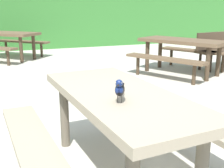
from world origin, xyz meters
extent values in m
cube|color=#387A33|center=(0.00, 9.02, 1.06)|extent=(28.00, 2.04, 2.13)
cube|color=gray|center=(0.12, 0.06, 0.70)|extent=(0.88, 1.85, 0.07)
cylinder|color=#635B4C|center=(-0.19, 0.75, 0.33)|extent=(0.09, 0.09, 0.67)
cylinder|color=#635B4C|center=(0.34, 0.78, 0.33)|extent=(0.09, 0.09, 0.67)
cube|color=gray|center=(-0.57, 0.02, 0.41)|extent=(0.39, 1.72, 0.05)
cylinder|color=#635B4C|center=(-0.62, 0.66, 0.20)|extent=(0.07, 0.07, 0.39)
cube|color=gray|center=(0.82, 0.11, 0.41)|extent=(0.39, 1.72, 0.05)
cylinder|color=#635B4C|center=(0.78, 0.75, 0.20)|extent=(0.07, 0.07, 0.39)
ellipsoid|color=black|center=(0.02, -0.19, 0.84)|extent=(0.13, 0.17, 0.09)
ellipsoid|color=navy|center=(0.00, -0.22, 0.84)|extent=(0.08, 0.09, 0.06)
sphere|color=navy|center=(-0.01, -0.24, 0.90)|extent=(0.05, 0.05, 0.05)
sphere|color=#EAE08C|center=(0.00, -0.26, 0.90)|extent=(0.01, 0.01, 0.01)
sphere|color=#EAE08C|center=(-0.03, -0.24, 0.90)|extent=(0.01, 0.01, 0.01)
cone|color=black|center=(-0.03, -0.28, 0.90)|extent=(0.03, 0.03, 0.02)
cube|color=black|center=(0.08, -0.08, 0.82)|extent=(0.08, 0.10, 0.04)
cylinder|color=#47423D|center=(0.03, -0.20, 0.77)|extent=(0.01, 0.01, 0.05)
cylinder|color=#47423D|center=(0.01, -0.19, 0.77)|extent=(0.01, 0.01, 0.05)
cube|color=brown|center=(-0.51, 6.43, 0.70)|extent=(1.83, 1.79, 0.07)
cylinder|color=#423324|center=(-0.19, 5.76, 0.33)|extent=(0.09, 0.09, 0.67)
cylinder|color=#423324|center=(0.18, 6.14, 0.33)|extent=(0.09, 0.09, 0.67)
cylinder|color=#423324|center=(-0.53, 5.48, 0.20)|extent=(0.07, 0.07, 0.39)
cube|color=brown|center=(-0.03, 6.94, 0.41)|extent=(1.43, 1.38, 0.05)
cylinder|color=#423324|center=(0.43, 6.50, 0.20)|extent=(0.07, 0.07, 0.39)
cylinder|color=#423324|center=(-0.50, 7.38, 0.20)|extent=(0.07, 0.07, 0.39)
cube|color=brown|center=(2.91, 3.16, 0.70)|extent=(1.50, 1.95, 0.07)
cylinder|color=#423324|center=(2.99, 2.41, 0.33)|extent=(0.09, 0.09, 0.67)
cylinder|color=#423324|center=(3.46, 2.66, 0.33)|extent=(0.09, 0.09, 0.67)
cylinder|color=#423324|center=(2.35, 3.66, 0.33)|extent=(0.09, 0.09, 0.67)
cylinder|color=#423324|center=(2.82, 3.91, 0.33)|extent=(0.09, 0.09, 0.67)
cube|color=brown|center=(2.28, 2.84, 0.41)|extent=(1.03, 1.65, 0.05)
cylinder|color=#423324|center=(2.58, 2.27, 0.20)|extent=(0.07, 0.07, 0.39)
cylinder|color=#423324|center=(1.99, 3.41, 0.20)|extent=(0.07, 0.07, 0.39)
cube|color=brown|center=(3.53, 3.48, 0.41)|extent=(1.03, 1.65, 0.05)
cylinder|color=#423324|center=(3.82, 2.91, 0.20)|extent=(0.07, 0.07, 0.39)
cylinder|color=#423324|center=(3.24, 4.05, 0.20)|extent=(0.07, 0.07, 0.39)
cube|color=#473828|center=(4.12, 3.25, 0.41)|extent=(1.45, 0.62, 0.05)
cube|color=#473828|center=(4.09, 3.44, 0.64)|extent=(1.32, 0.23, 0.40)
cylinder|color=black|center=(3.58, 3.02, 0.20)|extent=(0.06, 0.06, 0.39)
cylinder|color=black|center=(3.54, 3.33, 0.20)|extent=(0.06, 0.06, 0.39)
camera|label=1|loc=(-0.76, -2.00, 1.40)|focal=46.39mm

